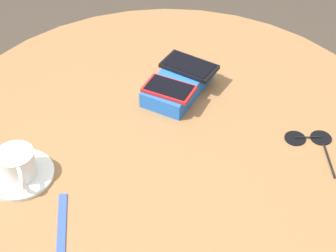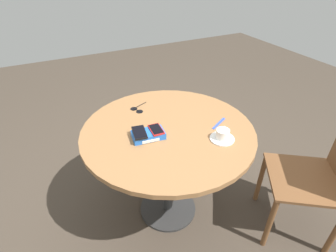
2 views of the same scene
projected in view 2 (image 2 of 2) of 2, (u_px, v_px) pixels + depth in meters
ground_plane at (168, 208)px, 2.08m from camera, size 8.00×8.00×0.00m
round_table at (168, 143)px, 1.71m from camera, size 1.09×1.09×0.77m
phone_box at (148, 135)px, 1.56m from camera, size 0.20×0.13×0.04m
phone_black at (139, 132)px, 1.53m from camera, size 0.10×0.14×0.01m
phone_red at (156, 129)px, 1.56m from camera, size 0.08×0.12×0.01m
saucer at (222, 139)px, 1.55m from camera, size 0.15×0.15×0.01m
coffee_cup at (223, 134)px, 1.54m from camera, size 0.09×0.09×0.06m
lanyard_strap at (219, 123)px, 1.70m from camera, size 0.15×0.09×0.00m
sunglasses at (137, 110)px, 1.84m from camera, size 0.14×0.13×0.01m
chair_near_window at (318, 176)px, 1.68m from camera, size 0.62×0.62×0.95m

